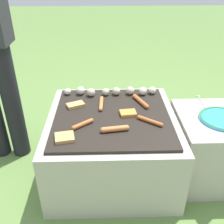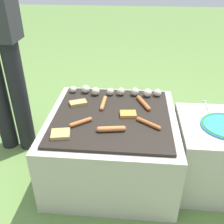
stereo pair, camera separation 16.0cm
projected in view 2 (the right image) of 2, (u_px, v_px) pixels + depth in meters
name	position (u px, v px, depth m)	size (l,w,h in m)	color
ground_plane	(112.00, 169.00, 1.84)	(14.00, 14.00, 0.00)	#608442
grill	(112.00, 144.00, 1.73)	(0.80, 0.80, 0.45)	#B2AA9E
side_ledge	(216.00, 155.00, 1.63)	(0.49, 0.49, 0.45)	#B2AA9E
sausage_front_center	(81.00, 122.00, 1.52)	(0.12, 0.10, 0.03)	#B7602D
sausage_front_left	(143.00, 103.00, 1.71)	(0.09, 0.18, 0.03)	#B7602D
sausage_back_center	(103.00, 103.00, 1.71)	(0.03, 0.18, 0.03)	#C6753D
sausage_back_left	(111.00, 129.00, 1.45)	(0.16, 0.05, 0.03)	#C6753D
sausage_back_right	(148.00, 123.00, 1.51)	(0.14, 0.11, 0.02)	#B7602D
bread_slice_left	(60.00, 134.00, 1.42)	(0.12, 0.11, 0.02)	tan
bread_slice_right	(128.00, 114.00, 1.60)	(0.11, 0.08, 0.02)	#D18438
bread_slice_center	(78.00, 103.00, 1.72)	(0.13, 0.10, 0.02)	tan
mushroom_row	(116.00, 91.00, 1.83)	(0.65, 0.09, 0.06)	silver
fork_utensil	(207.00, 108.00, 1.68)	(0.02, 0.21, 0.01)	silver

